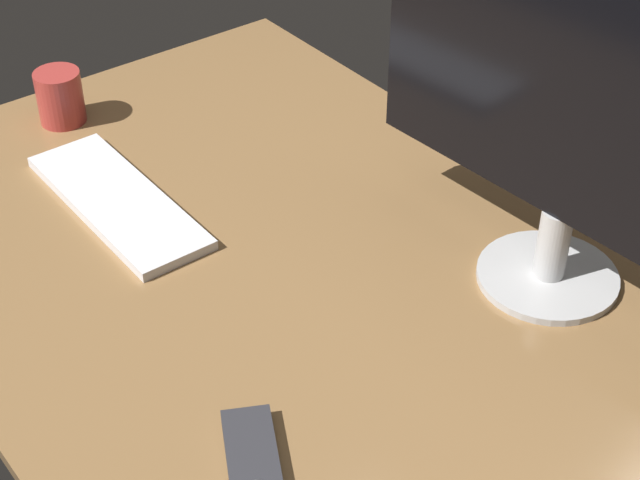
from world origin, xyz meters
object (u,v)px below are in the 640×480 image
keyboard (118,201)px  monitor (581,87)px  coffee_mug (60,97)px  media_remote (254,471)px

keyboard → monitor: bearing=37.0°
monitor → keyboard: monitor is taller
coffee_mug → monitor: bearing=23.0°
monitor → keyboard: 66.64cm
coffee_mug → media_remote: bearing=-12.1°
media_remote → monitor: bearing=121.9°
monitor → coffee_mug: bearing=-160.5°
keyboard → coffee_mug: coffee_mug is taller
media_remote → coffee_mug: coffee_mug is taller
media_remote → keyboard: bearing=-165.6°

